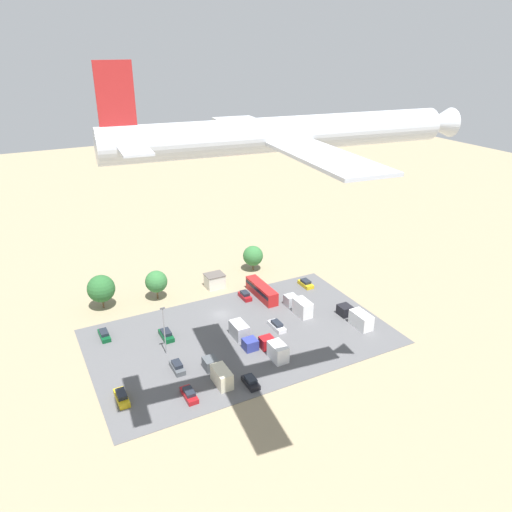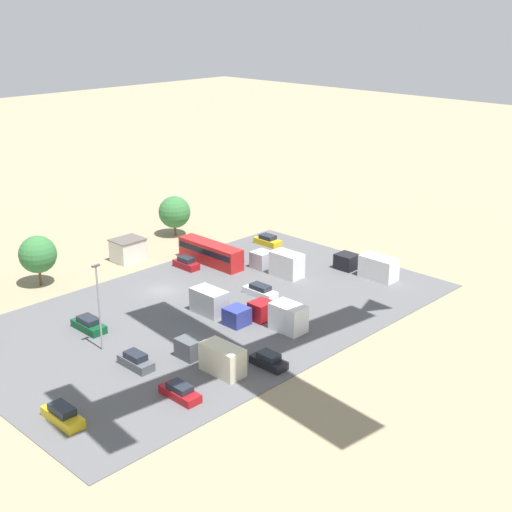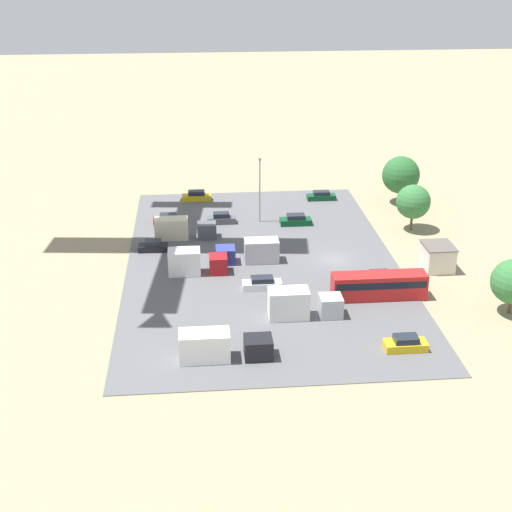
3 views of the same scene
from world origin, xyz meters
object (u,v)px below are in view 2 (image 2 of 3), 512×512
object	(u,v)px
bus	(211,252)
parked_car_6	(268,241)
parked_car_7	(63,415)
parked_truck_3	(369,266)
parked_car_4	(136,361)
parked_car_5	(89,325)
parked_car_0	(180,392)
parked_truck_2	(213,356)
parked_car_2	(260,291)
parked_truck_1	(280,316)
parked_truck_4	(217,305)
parked_truck_0	(280,263)
shed_building	(128,250)
parked_car_3	(186,263)
parked_car_8	(269,361)

from	to	relation	value
bus	parked_car_6	world-z (taller)	bus
parked_car_7	parked_truck_3	world-z (taller)	parked_truck_3
parked_car_4	parked_car_5	distance (m)	11.10
parked_car_0	parked_truck_2	world-z (taller)	parked_truck_2
parked_car_2	parked_car_4	size ratio (longest dim) A/B	1.11
parked_truck_1	parked_truck_4	bearing A→B (deg)	111.73
parked_truck_0	parked_truck_4	size ratio (longest dim) A/B	1.00
parked_truck_0	parked_truck_4	xyz separation A→B (m)	(15.63, 4.19, -0.17)
shed_building	parked_car_3	xyz separation A→B (m)	(-3.75, 8.50, -0.89)
parked_car_3	parked_car_2	bearing A→B (deg)	90.31
parked_car_3	parked_truck_0	world-z (taller)	parked_truck_0
parked_car_8	parked_truck_3	bearing A→B (deg)	15.47
bus	parked_truck_1	size ratio (longest dim) A/B	1.50
parked_car_2	parked_car_4	world-z (taller)	parked_car_4
parked_car_3	bus	bearing A→B (deg)	164.80
parked_car_8	parked_truck_4	distance (m)	13.85
parked_truck_4	parked_car_6	bearing A→B (deg)	-149.39
parked_truck_0	parked_truck_3	size ratio (longest dim) A/B	0.88
parked_car_0	parked_car_4	distance (m)	7.93
parked_car_8	parked_truck_1	xyz separation A→B (m)	(-7.75, -5.46, 0.84)
parked_car_5	parked_truck_2	xyz separation A→B (m)	(-3.86, 16.85, 0.71)
shed_building	parked_car_6	bearing A→B (deg)	153.50
parked_truck_2	parked_car_0	bearing A→B (deg)	-161.63
parked_car_6	parked_car_3	bearing A→B (deg)	175.90
parked_truck_4	parked_car_3	bearing A→B (deg)	-118.06
shed_building	parked_car_3	distance (m)	9.33
parked_truck_1	parked_truck_3	world-z (taller)	parked_truck_1
parked_car_5	parked_truck_4	size ratio (longest dim) A/B	0.56
bus	parked_car_7	distance (m)	42.42
parked_car_0	parked_car_6	distance (m)	46.17
parked_car_8	parked_truck_2	bearing A→B (deg)	138.04
parked_car_2	parked_truck_4	size ratio (longest dim) A/B	0.58
parked_car_7	parked_car_8	bearing A→B (deg)	-16.68
bus	parked_truck_2	distance (m)	31.15
parked_car_0	bus	bearing A→B (deg)	43.19
parked_car_8	parked_truck_0	distance (m)	26.68
parked_car_8	parked_truck_4	world-z (taller)	parked_truck_4
shed_building	parked_car_6	xyz separation A→B (m)	(-19.29, 9.62, -0.94)
parked_car_0	parked_car_5	size ratio (longest dim) A/B	0.96
parked_truck_0	shed_building	bearing A→B (deg)	120.37
parked_car_5	parked_truck_4	distance (m)	14.99
parked_car_2	parked_truck_3	xyz separation A→B (m)	(-15.54, 5.75, 0.77)
parked_car_4	parked_car_2	bearing A→B (deg)	9.92
parked_truck_3	parked_truck_4	distance (m)	24.19
parked_car_7	parked_car_8	xyz separation A→B (m)	(-20.36, 6.10, -0.05)
parked_car_8	parked_truck_1	size ratio (longest dim) A/B	0.54
bus	parked_car_3	world-z (taller)	bus
shed_building	parked_truck_1	size ratio (longest dim) A/B	0.60
shed_building	parked_car_6	size ratio (longest dim) A/B	1.01
parked_car_0	parked_truck_4	xyz separation A→B (m)	(-15.14, -11.21, 0.76)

